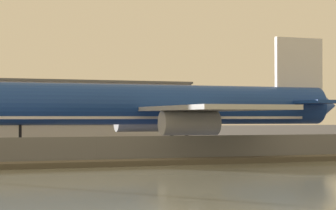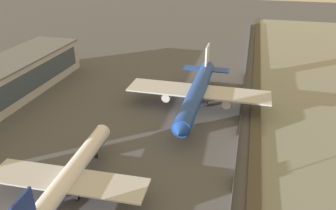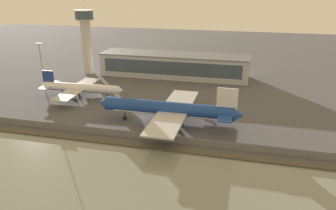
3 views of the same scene
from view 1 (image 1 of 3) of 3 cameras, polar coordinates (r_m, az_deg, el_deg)
ground_plane at (r=80.81m, az=-8.94°, el=-4.24°), size 500.00×500.00×0.00m
shoreline_seawall at (r=60.85m, az=-5.20°, el=-5.06°), size 320.00×3.00×0.50m
perimeter_fence at (r=65.14m, az=-6.22°, el=-3.89°), size 280.00×0.10×2.57m
cargo_jet_blue at (r=81.92m, az=-0.67°, el=-0.11°), size 53.04×45.22×15.38m
baggage_tug at (r=95.46m, az=3.22°, el=-3.28°), size 3.57×2.72×1.80m
terminal_building at (r=141.98m, az=-14.33°, el=-0.38°), size 79.96×18.10×12.24m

